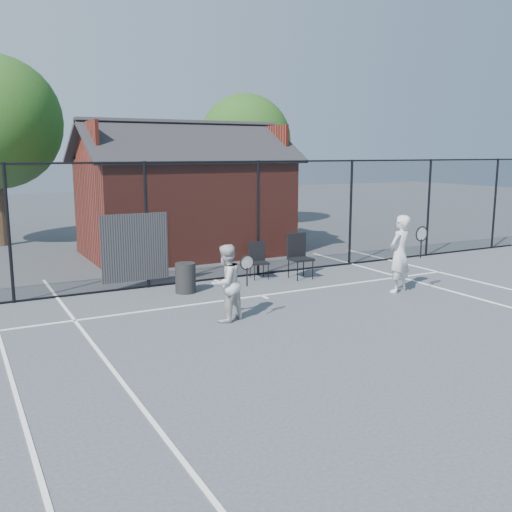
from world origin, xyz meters
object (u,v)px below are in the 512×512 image
chair_right (301,257)px  waste_bin (185,278)px  clubhouse (184,203)px  chair_left (259,261)px  player_front (400,254)px  player_back (226,283)px

chair_right → waste_bin: size_ratio=1.62×
clubhouse → chair_left: clubhouse is taller
chair_left → chair_right: size_ratio=0.81×
chair_right → player_front: bearing=-60.0°
player_back → waste_bin: size_ratio=2.14×
clubhouse → player_front: (2.48, -7.18, -0.71)m
chair_left → waste_bin: bearing=-157.8°
player_front → player_back: size_ratio=1.21×
player_back → chair_right: 4.12m
waste_bin → clubhouse: bearing=68.8°
player_front → player_back: 4.52m
player_front → player_back: bearing=-177.5°
chair_left → waste_bin: chair_left is taller
player_back → chair_right: player_back is taller
player_back → chair_right: (3.28, 2.48, -0.18)m
chair_right → player_back: bearing=-141.2°
player_back → chair_right: size_ratio=1.32×
player_front → chair_right: size_ratio=1.59×
player_front → chair_left: (-2.17, 2.78, -0.44)m
clubhouse → player_back: 7.71m
player_back → chair_left: bearing=51.9°
chair_right → waste_bin: bearing=-178.2°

